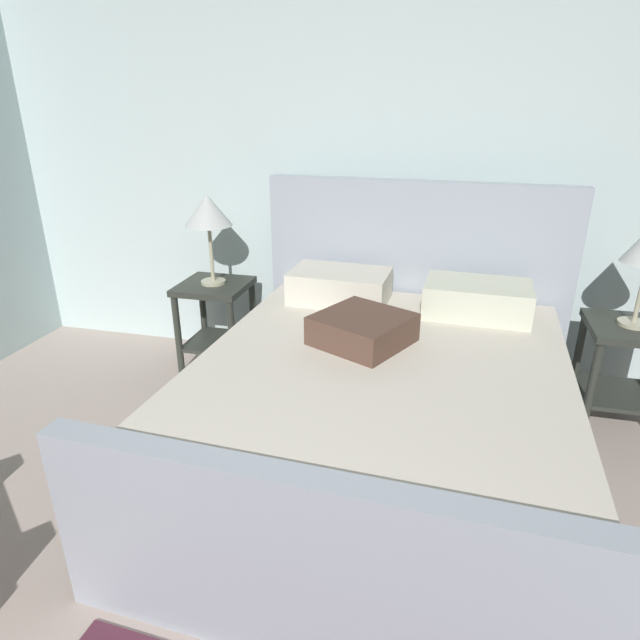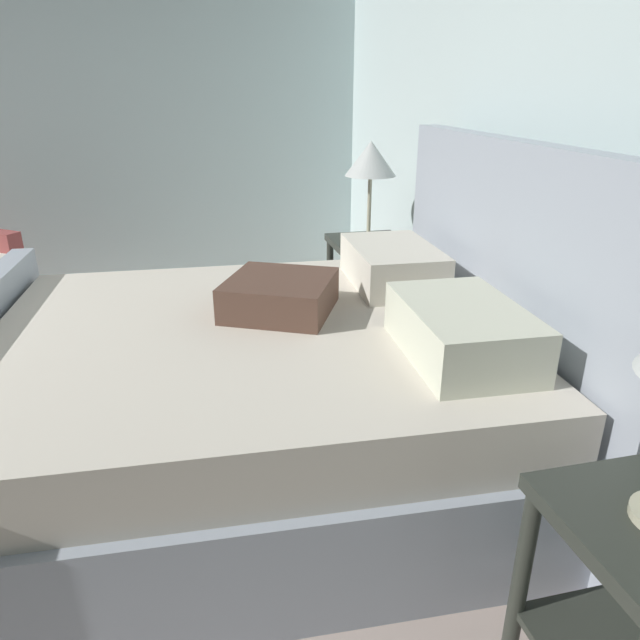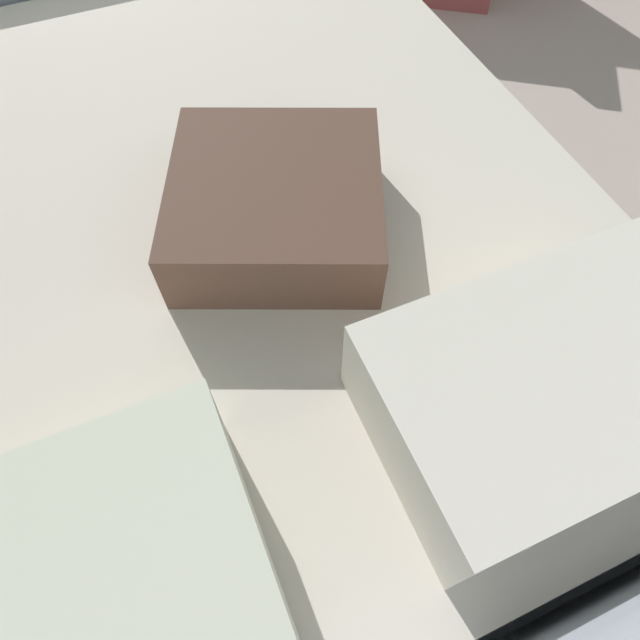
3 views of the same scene
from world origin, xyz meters
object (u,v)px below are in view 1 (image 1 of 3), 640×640
object	(u,v)px
nightstand_right	(625,358)
table_lamp_left	(208,213)
nightstand_left	(216,311)
bed	(383,402)

from	to	relation	value
nightstand_right	table_lamp_left	distance (m)	2.56
nightstand_right	nightstand_left	size ratio (longest dim) A/B	1.00
bed	nightstand_left	xyz separation A→B (m)	(-1.24, 0.82, 0.05)
bed	nightstand_right	bearing A→B (deg)	29.48
nightstand_right	table_lamp_left	world-z (taller)	table_lamp_left
table_lamp_left	nightstand_right	bearing A→B (deg)	-2.75
nightstand_right	nightstand_left	xyz separation A→B (m)	(-2.47, 0.12, 0.00)
bed	table_lamp_left	distance (m)	1.64
nightstand_left	table_lamp_left	world-z (taller)	table_lamp_left
nightstand_right	table_lamp_left	bearing A→B (deg)	177.25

